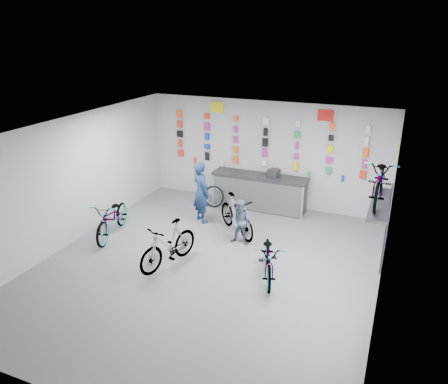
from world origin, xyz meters
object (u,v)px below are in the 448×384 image
at_px(counter, 259,192).
at_px(bike_center, 168,244).
at_px(customer, 241,222).
at_px(bike_service, 237,215).
at_px(bike_left, 112,218).
at_px(clerk, 201,192).
at_px(bike_right, 269,258).

relative_size(counter, bike_center, 1.63).
bearing_deg(customer, counter, 95.71).
bearing_deg(bike_center, bike_service, 84.26).
distance_m(bike_left, bike_service, 3.07).
distance_m(bike_center, customer, 1.90).
bearing_deg(bike_center, bike_left, 175.53).
distance_m(counter, clerk, 1.85).
relative_size(bike_left, bike_right, 1.09).
relative_size(counter, bike_right, 1.61).
distance_m(bike_right, bike_service, 2.13).
bearing_deg(bike_right, bike_left, 155.76).
distance_m(bike_service, clerk, 1.23).
distance_m(counter, bike_right, 3.65).
height_order(counter, bike_left, counter).
xyz_separation_m(bike_left, customer, (3.09, 0.82, 0.08)).
relative_size(bike_center, bike_service, 0.99).
distance_m(counter, bike_service, 1.76).
bearing_deg(bike_right, bike_center, 170.69).
relative_size(bike_right, customer, 1.51).
height_order(bike_service, customer, customer).
height_order(bike_left, bike_right, bike_left).
height_order(clerk, customer, clerk).
distance_m(bike_right, customer, 1.58).
bearing_deg(customer, bike_center, -126.78).
height_order(bike_left, clerk, clerk).
height_order(bike_center, clerk, clerk).
bearing_deg(clerk, bike_center, 134.10).
bearing_deg(customer, clerk, 148.70).
bearing_deg(bike_center, customer, 70.56).
xyz_separation_m(bike_service, customer, (0.30, -0.47, 0.05)).
bearing_deg(clerk, customer, -173.87).
bearing_deg(counter, bike_right, -68.50).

